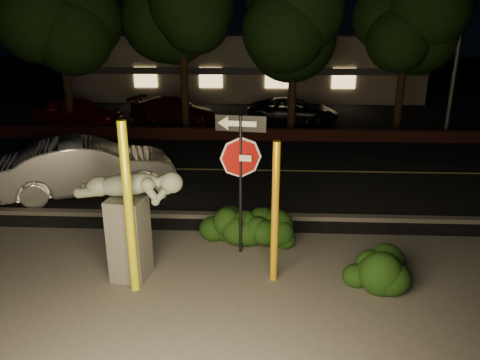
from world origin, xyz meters
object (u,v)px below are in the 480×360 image
Objects in this scene: parked_car_darkred at (174,111)px; sculpture at (129,213)px; streetlight at (459,11)px; parked_car_dark at (293,111)px; yellow_pole_right at (275,214)px; signpost at (241,158)px; silver_sedan at (89,167)px; parked_car_red at (79,112)px; yellow_pole_left at (129,210)px.

sculpture is at bearing -156.91° from parked_car_darkred.
streetlight is 8.42m from parked_car_dark.
signpost reaches higher than yellow_pole_right.
parked_car_darkred is at bearing -27.19° from silver_sedan.
sculpture is 15.58m from parked_car_dark.
parked_car_dark is (10.53, 1.22, -0.09)m from parked_car_red.
parked_car_dark is (-6.51, 2.49, -4.73)m from streetlight.
parked_car_dark is (2.02, 13.79, -1.65)m from signpost.
streetlight is at bearing -89.25° from parked_car_red.
streetlight is at bearing 60.79° from signpost.
parked_car_dark is (6.81, 10.17, -0.21)m from silver_sedan.
parked_car_dark is at bearing 85.11° from yellow_pole_right.
streetlight is 1.98× the size of parked_car_dark.
parked_car_darkred is (-3.97, 13.48, -1.64)m from signpost.
signpost is at bearing 39.21° from yellow_pole_left.
parked_car_darkred is (-1.94, 15.13, -1.07)m from yellow_pole_left.
sculpture is at bearing -130.28° from streetlight.
signpost is at bearing 122.38° from yellow_pole_right.
silver_sedan reaches higher than parked_car_red.
parked_car_red is (-17.04, 1.27, -4.64)m from streetlight.
yellow_pole_right is 0.93× the size of signpost.
silver_sedan is 9.89m from parked_car_darkred.
streetlight is at bearing 57.76° from sculpture.
yellow_pole_right is 0.70× the size of parked_car_red.
yellow_pole_left is at bearing -64.13° from sculpture.
streetlight is at bearing 58.00° from yellow_pole_right.
sculpture is 0.47× the size of silver_sedan.
yellow_pole_right is 0.65× the size of parked_car_dark.
sculpture is 0.56× the size of parked_car_red.
streetlight reaches higher than silver_sedan.
parked_car_darkred reaches higher than parked_car_dark.
yellow_pole_left is at bearing -128.85° from streetlight.
signpost reaches higher than parked_car_darkred.
yellow_pole_right is 16.58m from parked_car_red.
streetlight is 1.76× the size of silver_sedan.
streetlight is at bearing 50.83° from yellow_pole_left.
silver_sedan is (-2.76, 5.28, -0.88)m from yellow_pole_left.
yellow_pole_left is at bearing 169.92° from parked_car_dark.
yellow_pole_left reaches higher than silver_sedan.
yellow_pole_right is at bearing -121.69° from streetlight.
yellow_pole_right is 7.34m from silver_sedan.
yellow_pole_left is 2.68m from signpost.
signpost is 0.36× the size of streetlight.
sculpture is 14.80m from parked_car_darkred.
sculpture reaches higher than parked_car_red.
parked_car_red is (-6.34, 13.76, -0.75)m from sculpture.
streetlight is at bearing -82.47° from silver_sedan.
signpost reaches higher than parked_car_red.
signpost is at bearing -126.72° from streetlight.
signpost is at bearing 176.28° from parked_car_dark.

